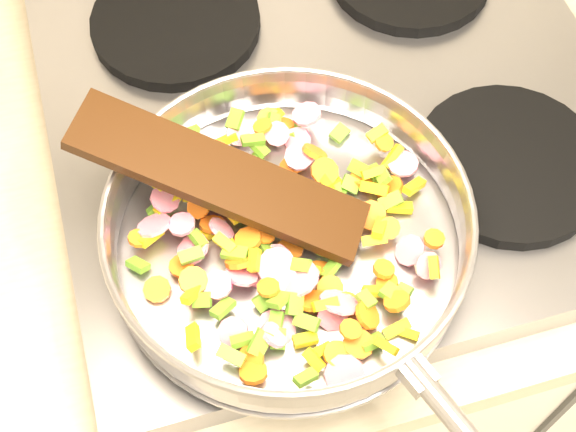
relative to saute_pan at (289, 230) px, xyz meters
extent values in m
cube|color=#939399|center=(0.10, 0.17, -0.07)|extent=(0.60, 0.60, 0.04)
cylinder|color=black|center=(-0.04, 0.03, -0.04)|extent=(0.19, 0.19, 0.02)
cylinder|color=black|center=(0.24, 0.03, -0.04)|extent=(0.19, 0.19, 0.02)
cylinder|color=black|center=(-0.04, 0.31, -0.04)|extent=(0.19, 0.19, 0.02)
cylinder|color=#9E9EA5|center=(0.00, 0.00, -0.03)|extent=(0.33, 0.33, 0.01)
torus|color=#9E9EA5|center=(0.00, 0.00, 0.00)|extent=(0.37, 0.37, 0.06)
torus|color=#9E9EA5|center=(0.00, 0.00, 0.03)|extent=(0.33, 0.33, 0.01)
cube|color=#9E9EA5|center=(0.06, -0.16, 0.02)|extent=(0.03, 0.04, 0.02)
cube|color=#5F9C27|center=(-0.08, 0.02, -0.01)|extent=(0.02, 0.02, 0.01)
cube|color=#5F9C27|center=(-0.02, 0.07, -0.01)|extent=(0.02, 0.02, 0.02)
cylinder|color=orange|center=(-0.04, 0.10, -0.02)|extent=(0.03, 0.03, 0.02)
cylinder|color=#CA134A|center=(-0.02, -0.03, -0.01)|extent=(0.05, 0.05, 0.02)
cube|color=#5F9C27|center=(-0.11, 0.07, -0.02)|extent=(0.02, 0.02, 0.02)
cylinder|color=orange|center=(0.01, 0.12, -0.01)|extent=(0.03, 0.03, 0.01)
cube|color=yellow|center=(-0.03, 0.07, -0.01)|extent=(0.02, 0.02, 0.01)
cube|color=yellow|center=(0.12, 0.06, -0.01)|extent=(0.02, 0.02, 0.02)
cylinder|color=#CA134A|center=(0.02, 0.11, -0.01)|extent=(0.03, 0.03, 0.02)
cylinder|color=#CA134A|center=(0.11, -0.06, -0.01)|extent=(0.03, 0.02, 0.02)
cube|color=yellow|center=(0.05, 0.04, 0.00)|extent=(0.01, 0.02, 0.02)
cylinder|color=#CA134A|center=(0.05, 0.12, 0.00)|extent=(0.04, 0.04, 0.02)
cylinder|color=orange|center=(-0.06, 0.03, -0.02)|extent=(0.03, 0.03, 0.02)
cylinder|color=orange|center=(-0.05, 0.06, -0.01)|extent=(0.03, 0.03, 0.02)
cube|color=#5F9C27|center=(0.02, 0.13, -0.01)|extent=(0.02, 0.02, 0.02)
cube|color=yellow|center=(-0.10, 0.08, 0.00)|extent=(0.02, 0.02, 0.02)
cube|color=yellow|center=(0.11, -0.07, -0.01)|extent=(0.01, 0.02, 0.02)
cube|color=#5F9C27|center=(0.03, -0.02, -0.02)|extent=(0.02, 0.02, 0.02)
cube|color=yellow|center=(0.06, -0.07, -0.01)|extent=(0.02, 0.01, 0.01)
cube|color=yellow|center=(-0.08, 0.07, -0.01)|extent=(0.02, 0.02, 0.01)
cube|color=#5F9C27|center=(-0.09, -0.04, -0.01)|extent=(0.02, 0.02, 0.02)
cylinder|color=#CA134A|center=(-0.02, -0.04, -0.01)|extent=(0.04, 0.04, 0.01)
cube|color=#5F9C27|center=(0.00, -0.03, -0.01)|extent=(0.02, 0.02, 0.02)
cube|color=#5F9C27|center=(0.00, 0.05, -0.02)|extent=(0.02, 0.02, 0.02)
cube|color=#5F9C27|center=(0.09, 0.05, -0.02)|extent=(0.02, 0.03, 0.02)
cylinder|color=#CA134A|center=(0.03, 0.08, -0.01)|extent=(0.03, 0.03, 0.01)
cube|color=#5F9C27|center=(0.08, -0.08, -0.02)|extent=(0.02, 0.02, 0.01)
cube|color=#5F9C27|center=(0.00, 0.10, -0.01)|extent=(0.02, 0.02, 0.02)
cube|color=#5F9C27|center=(-0.03, -0.06, -0.01)|extent=(0.02, 0.02, 0.02)
cube|color=#5F9C27|center=(0.04, 0.12, -0.02)|extent=(0.02, 0.02, 0.02)
cylinder|color=#CA134A|center=(-0.02, -0.02, -0.02)|extent=(0.04, 0.04, 0.02)
cylinder|color=orange|center=(-0.09, -0.02, 0.00)|extent=(0.03, 0.03, 0.01)
cylinder|color=#CA134A|center=(0.00, -0.05, -0.01)|extent=(0.05, 0.05, 0.03)
cube|color=#5F9C27|center=(-0.03, 0.08, -0.02)|extent=(0.03, 0.02, 0.01)
cube|color=#5F9C27|center=(-0.02, -0.13, -0.01)|extent=(0.02, 0.02, 0.01)
cylinder|color=#CA134A|center=(-0.09, 0.01, -0.02)|extent=(0.04, 0.04, 0.02)
cylinder|color=#CA134A|center=(-0.03, -0.08, -0.03)|extent=(0.05, 0.05, 0.01)
cylinder|color=#CA134A|center=(-0.06, 0.07, -0.01)|extent=(0.04, 0.04, 0.03)
cylinder|color=#CA134A|center=(-0.07, -0.07, -0.02)|extent=(0.03, 0.03, 0.02)
cube|color=yellow|center=(0.09, 0.03, -0.01)|extent=(0.03, 0.03, 0.02)
cube|color=yellow|center=(-0.04, 0.11, -0.02)|extent=(0.03, 0.03, 0.02)
cylinder|color=orange|center=(-0.13, 0.03, -0.01)|extent=(0.02, 0.02, 0.01)
cube|color=#5F9C27|center=(-0.04, -0.09, -0.02)|extent=(0.02, 0.02, 0.01)
cylinder|color=orange|center=(0.05, 0.08, 0.00)|extent=(0.03, 0.03, 0.03)
cube|color=yellow|center=(0.01, 0.02, -0.02)|extent=(0.03, 0.02, 0.01)
cylinder|color=#CA134A|center=(-0.06, 0.02, -0.01)|extent=(0.03, 0.04, 0.03)
cube|color=yellow|center=(-0.01, -0.12, -0.01)|extent=(0.02, 0.02, 0.02)
cylinder|color=orange|center=(0.05, 0.05, 0.00)|extent=(0.03, 0.03, 0.02)
cylinder|color=#CA134A|center=(0.01, -0.13, -0.02)|extent=(0.05, 0.04, 0.02)
cube|color=yellow|center=(-0.04, 0.04, -0.01)|extent=(0.02, 0.02, 0.01)
cylinder|color=#CA134A|center=(-0.08, 0.10, -0.02)|extent=(0.04, 0.04, 0.02)
cylinder|color=orange|center=(-0.13, -0.01, -0.02)|extent=(0.03, 0.03, 0.01)
cube|color=yellow|center=(-0.03, 0.12, -0.02)|extent=(0.02, 0.01, 0.01)
cube|color=#5F9C27|center=(0.07, -0.08, -0.01)|extent=(0.02, 0.02, 0.01)
cube|color=#5F9C27|center=(-0.08, -0.10, -0.01)|extent=(0.03, 0.02, 0.01)
cylinder|color=#CA134A|center=(0.04, 0.11, -0.02)|extent=(0.03, 0.03, 0.03)
cube|color=#5F9C27|center=(0.08, 0.10, -0.02)|extent=(0.02, 0.02, 0.01)
cube|color=#5F9C27|center=(0.07, 0.04, -0.02)|extent=(0.02, 0.02, 0.02)
cube|color=#5F9C27|center=(-0.02, 0.06, -0.02)|extent=(0.02, 0.02, 0.02)
cylinder|color=orange|center=(0.02, -0.05, -0.02)|extent=(0.03, 0.03, 0.02)
cylinder|color=#CA134A|center=(0.10, -0.04, -0.02)|extent=(0.03, 0.04, 0.03)
cylinder|color=orange|center=(0.03, -0.07, -0.02)|extent=(0.03, 0.03, 0.01)
cylinder|color=orange|center=(0.12, -0.04, 0.00)|extent=(0.02, 0.02, 0.01)
cylinder|color=orange|center=(-0.05, -0.01, -0.01)|extent=(0.03, 0.03, 0.03)
cylinder|color=#CA134A|center=(-0.07, -0.03, -0.01)|extent=(0.03, 0.03, 0.01)
cube|color=#5F9C27|center=(-0.03, -0.08, -0.02)|extent=(0.02, 0.02, 0.01)
cylinder|color=orange|center=(0.04, -0.09, -0.01)|extent=(0.03, 0.04, 0.03)
cube|color=yellow|center=(-0.03, 0.06, -0.02)|extent=(0.03, 0.02, 0.01)
cube|color=yellow|center=(0.11, 0.08, 0.00)|extent=(0.02, 0.02, 0.01)
cylinder|color=orange|center=(0.09, 0.05, -0.02)|extent=(0.03, 0.03, 0.02)
cube|color=yellow|center=(-0.07, 0.03, -0.02)|extent=(0.03, 0.02, 0.01)
cylinder|color=orange|center=(0.03, -0.11, -0.02)|extent=(0.03, 0.03, 0.01)
cylinder|color=#CA134A|center=(-0.04, -0.09, -0.01)|extent=(0.03, 0.04, 0.03)
cube|color=#5F9C27|center=(0.10, 0.04, -0.01)|extent=(0.01, 0.02, 0.02)
cylinder|color=orange|center=(-0.06, -0.11, -0.01)|extent=(0.03, 0.03, 0.02)
cube|color=yellow|center=(0.01, -0.04, -0.01)|extent=(0.02, 0.02, 0.01)
cube|color=#5F9C27|center=(-0.01, -0.07, -0.01)|extent=(0.02, 0.02, 0.02)
cylinder|color=orange|center=(0.08, 0.00, -0.01)|extent=(0.03, 0.03, 0.02)
cube|color=yellow|center=(0.07, -0.11, -0.02)|extent=(0.02, 0.02, 0.01)
cube|color=yellow|center=(-0.04, -0.02, 0.00)|extent=(0.02, 0.02, 0.01)
cube|color=#5F9C27|center=(-0.09, 0.00, -0.01)|extent=(0.02, 0.01, 0.01)
cylinder|color=orange|center=(-0.02, 0.01, -0.01)|extent=(0.03, 0.03, 0.01)
cube|color=yellow|center=(0.09, 0.04, 0.00)|extent=(0.02, 0.01, 0.01)
cube|color=yellow|center=(0.03, 0.03, -0.01)|extent=(0.01, 0.02, 0.01)
cube|color=#5F9C27|center=(0.10, 0.05, -0.02)|extent=(0.02, 0.02, 0.01)
cube|color=#5F9C27|center=(0.04, -0.11, -0.02)|extent=(0.02, 0.02, 0.01)
cube|color=#5F9C27|center=(0.05, 0.03, -0.01)|extent=(0.02, 0.02, 0.01)
cube|color=#5F9C27|center=(-0.01, -0.08, -0.01)|extent=(0.03, 0.02, 0.01)
cube|color=yellow|center=(-0.10, 0.07, -0.01)|extent=(0.03, 0.02, 0.01)
cube|color=yellow|center=(-0.04, 0.10, -0.01)|extent=(0.02, 0.02, 0.01)
cube|color=yellow|center=(-0.12, 0.03, -0.01)|extent=(0.03, 0.02, 0.02)
cube|color=yellow|center=(0.05, -0.13, -0.01)|extent=(0.02, 0.02, 0.02)
cylinder|color=#CA134A|center=(0.13, 0.05, -0.01)|extent=(0.04, 0.04, 0.01)
cube|color=yellow|center=(-0.11, -0.07, -0.01)|extent=(0.02, 0.03, 0.02)
cube|color=#5F9C27|center=(-0.04, -0.05, -0.02)|extent=(0.02, 0.02, 0.02)
cylinder|color=orange|center=(0.03, 0.13, -0.02)|extent=(0.03, 0.03, 0.02)
cylinder|color=orange|center=(0.01, -0.12, -0.01)|extent=(0.03, 0.03, 0.01)
cube|color=yellow|center=(-0.10, -0.04, 0.00)|extent=(0.02, 0.02, 0.02)
cube|color=yellow|center=(0.11, 0.01, -0.02)|extent=(0.03, 0.02, 0.01)
cube|color=#5F9C27|center=(0.06, 0.04, -0.02)|extent=(0.02, 0.02, 0.01)
cube|color=#5F9C27|center=(0.05, -0.08, -0.01)|extent=(0.02, 0.02, 0.01)
cube|color=yellow|center=(0.02, 0.13, -0.01)|extent=(0.03, 0.02, 0.02)
cylinder|color=orange|center=(0.11, 0.03, -0.02)|extent=(0.04, 0.04, 0.02)
cube|color=#5F9C27|center=(-0.14, 0.01, -0.02)|extent=(0.02, 0.02, 0.01)
cube|color=yellow|center=(0.00, 0.05, -0.01)|extent=(0.03, 0.02, 0.02)
cube|color=#5F9C27|center=(0.10, 0.01, -0.01)|extent=(0.02, 0.01, 0.02)
cylinder|color=#CA134A|center=(0.02, -0.08, -0.02)|extent=(0.04, 0.03, 0.03)
cube|color=#5F9C27|center=(-0.07, -0.08, -0.01)|extent=(0.02, 0.01, 0.01)
cylinder|color=#CA134A|center=(-0.09, 0.04, 0.00)|extent=(0.03, 0.03, 0.01)
cylinder|color=orange|center=(-0.06, 0.08, -0.02)|extent=(0.03, 0.03, 0.02)
cube|color=#5F9C27|center=(-0.02, 0.00, -0.02)|extent=(0.02, 0.02, 0.02)
cube|color=#5F9C27|center=(-0.07, -0.05, -0.01)|extent=(0.02, 0.02, 0.01)
cylinder|color=#CA134A|center=(0.00, -0.04, -0.02)|extent=(0.03, 0.03, 0.01)
cylinder|color=orange|center=(0.02, 0.13, -0.01)|extent=(0.03, 0.03, 0.02)
cube|color=#5F9C27|center=(0.00, 0.05, -0.01)|extent=(0.03, 0.02, 0.01)
cylinder|color=orange|center=(0.06, 0.02, -0.02)|extent=(0.03, 0.03, 0.02)
cube|color=yellow|center=(0.07, -0.03, -0.01)|extent=(0.02, 0.02, 0.01)
cylinder|color=orange|center=(-0.04, 0.11, -0.01)|extent=(0.04, 0.03, 0.02)
cylinder|color=orange|center=(-0.10, 0.00, -0.02)|extent=(0.03, 0.03, 0.01)
cylinder|color=orange|center=(0.02, -0.03, -0.02)|extent=(0.03, 0.02, 0.02)
cube|color=#5F9C27|center=(-0.01, 0.11, 0.00)|extent=(0.02, 0.01, 0.01)
cube|color=#5F9C27|center=(0.00, 0.09, -0.02)|extent=(0.01, 0.02, 0.01)
cylinder|color=orange|center=(-0.04, 0.00, -0.01)|extent=(0.03, 0.03, 0.01)
cube|color=yellow|center=(0.00, -0.04, -0.02)|extent=(0.02, 0.02, 0.01)
cube|color=yellow|center=(0.07, -0.11, -0.02)|extent=(0.03, 0.02, 0.01)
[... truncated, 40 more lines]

